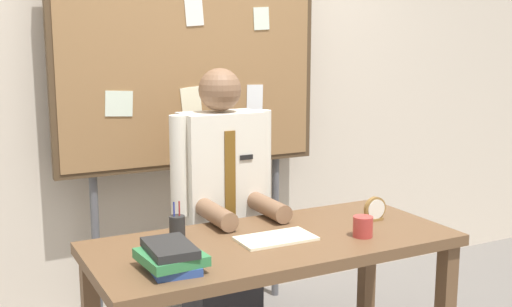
{
  "coord_description": "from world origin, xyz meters",
  "views": [
    {
      "loc": [
        -1.28,
        -2.31,
        1.6
      ],
      "look_at": [
        0.0,
        0.17,
        1.09
      ],
      "focal_mm": 44.18,
      "sensor_mm": 36.0,
      "label": 1
    }
  ],
  "objects_px": {
    "person": "(222,220)",
    "bulletin_board": "(191,62)",
    "open_notebook": "(275,239)",
    "desk_clock": "(375,210)",
    "pen_holder": "(177,226)",
    "desk": "(274,259)",
    "coffee_mug": "(363,227)",
    "book_stack": "(171,257)"
  },
  "relations": [
    {
      "from": "book_stack",
      "to": "pen_holder",
      "type": "relative_size",
      "value": 1.64
    },
    {
      "from": "desk",
      "to": "book_stack",
      "type": "xyz_separation_m",
      "value": [
        -0.52,
        -0.15,
        0.15
      ]
    },
    {
      "from": "open_notebook",
      "to": "coffee_mug",
      "type": "distance_m",
      "value": 0.39
    },
    {
      "from": "person",
      "to": "desk_clock",
      "type": "bearing_deg",
      "value": -43.3
    },
    {
      "from": "person",
      "to": "pen_holder",
      "type": "distance_m",
      "value": 0.51
    },
    {
      "from": "bulletin_board",
      "to": "open_notebook",
      "type": "distance_m",
      "value": 1.21
    },
    {
      "from": "open_notebook",
      "to": "desk_clock",
      "type": "height_order",
      "value": "desk_clock"
    },
    {
      "from": "desk_clock",
      "to": "coffee_mug",
      "type": "distance_m",
      "value": 0.27
    },
    {
      "from": "desk",
      "to": "person",
      "type": "relative_size",
      "value": 1.1
    },
    {
      "from": "desk",
      "to": "book_stack",
      "type": "bearing_deg",
      "value": -163.79
    },
    {
      "from": "desk",
      "to": "bulletin_board",
      "type": "relative_size",
      "value": 0.76
    },
    {
      "from": "desk",
      "to": "coffee_mug",
      "type": "height_order",
      "value": "coffee_mug"
    },
    {
      "from": "open_notebook",
      "to": "coffee_mug",
      "type": "height_order",
      "value": "coffee_mug"
    },
    {
      "from": "person",
      "to": "open_notebook",
      "type": "distance_m",
      "value": 0.57
    },
    {
      "from": "desk",
      "to": "bulletin_board",
      "type": "bearing_deg",
      "value": 89.99
    },
    {
      "from": "desk",
      "to": "desk_clock",
      "type": "distance_m",
      "value": 0.58
    },
    {
      "from": "person",
      "to": "desk_clock",
      "type": "relative_size",
      "value": 12.5
    },
    {
      "from": "person",
      "to": "coffee_mug",
      "type": "xyz_separation_m",
      "value": [
        0.36,
        -0.71,
        0.1
      ]
    },
    {
      "from": "open_notebook",
      "to": "desk",
      "type": "bearing_deg",
      "value": 77.71
    },
    {
      "from": "bulletin_board",
      "to": "coffee_mug",
      "type": "xyz_separation_m",
      "value": [
        0.36,
        -1.1,
        -0.69
      ]
    },
    {
      "from": "person",
      "to": "bulletin_board",
      "type": "xyz_separation_m",
      "value": [
        0.0,
        0.4,
        0.79
      ]
    },
    {
      "from": "person",
      "to": "pen_holder",
      "type": "xyz_separation_m",
      "value": [
        -0.37,
        -0.34,
        0.11
      ]
    },
    {
      "from": "bulletin_board",
      "to": "desk_clock",
      "type": "bearing_deg",
      "value": -58.7
    },
    {
      "from": "pen_holder",
      "to": "desk_clock",
      "type": "bearing_deg",
      "value": -11.89
    },
    {
      "from": "book_stack",
      "to": "bulletin_board",
      "type": "bearing_deg",
      "value": 64.44
    },
    {
      "from": "desk",
      "to": "desk_clock",
      "type": "xyz_separation_m",
      "value": [
        0.56,
        0.02,
        0.15
      ]
    },
    {
      "from": "pen_holder",
      "to": "desk",
      "type": "bearing_deg",
      "value": -30.39
    },
    {
      "from": "desk",
      "to": "open_notebook",
      "type": "distance_m",
      "value": 0.1
    },
    {
      "from": "coffee_mug",
      "to": "book_stack",
      "type": "bearing_deg",
      "value": 179.74
    },
    {
      "from": "open_notebook",
      "to": "pen_holder",
      "type": "relative_size",
      "value": 2.1
    },
    {
      "from": "bulletin_board",
      "to": "person",
      "type": "bearing_deg",
      "value": -90.02
    },
    {
      "from": "desk",
      "to": "open_notebook",
      "type": "xyz_separation_m",
      "value": [
        -0.0,
        -0.02,
        0.1
      ]
    },
    {
      "from": "bulletin_board",
      "to": "pen_holder",
      "type": "distance_m",
      "value": 1.07
    },
    {
      "from": "open_notebook",
      "to": "desk_clock",
      "type": "bearing_deg",
      "value": 3.91
    },
    {
      "from": "desk_clock",
      "to": "bulletin_board",
      "type": "bearing_deg",
      "value": 121.3
    },
    {
      "from": "open_notebook",
      "to": "pen_holder",
      "type": "bearing_deg",
      "value": 147.02
    },
    {
      "from": "desk_clock",
      "to": "coffee_mug",
      "type": "xyz_separation_m",
      "value": [
        -0.2,
        -0.18,
        -0.01
      ]
    },
    {
      "from": "desk",
      "to": "coffee_mug",
      "type": "relative_size",
      "value": 17.5
    },
    {
      "from": "person",
      "to": "desk_clock",
      "type": "height_order",
      "value": "person"
    },
    {
      "from": "person",
      "to": "open_notebook",
      "type": "height_order",
      "value": "person"
    },
    {
      "from": "bulletin_board",
      "to": "coffee_mug",
      "type": "height_order",
      "value": "bulletin_board"
    },
    {
      "from": "person",
      "to": "desk_clock",
      "type": "distance_m",
      "value": 0.78
    }
  ]
}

